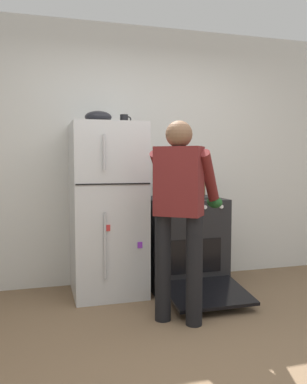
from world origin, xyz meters
name	(u,v)px	position (x,y,z in m)	size (l,w,h in m)	color
ground	(210,365)	(0.00, 0.00, 0.00)	(8.00, 8.00, 0.00)	brown
kitchen_wall_back	(136,155)	(0.00, 1.95, 1.35)	(6.00, 0.10, 2.70)	silver
refrigerator	(107,209)	(-0.38, 1.57, 0.82)	(0.68, 0.72, 1.65)	silver
stove_range	(184,243)	(0.40, 1.55, 0.45)	(0.76, 1.22, 0.92)	black
person_cook	(180,203)	(0.05, 0.71, 0.95)	(0.66, 0.70, 1.60)	black
red_pot	(170,193)	(0.24, 1.52, 0.97)	(0.34, 0.24, 0.11)	#236638
coffee_mug	(124,119)	(-0.20, 1.62, 1.69)	(0.11, 0.08, 0.10)	black
pepper_mill	(203,187)	(0.70, 1.77, 1.01)	(0.05, 0.05, 0.19)	brown
mixing_bowl	(98,117)	(-0.46, 1.57, 1.70)	(0.25, 0.25, 0.11)	black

